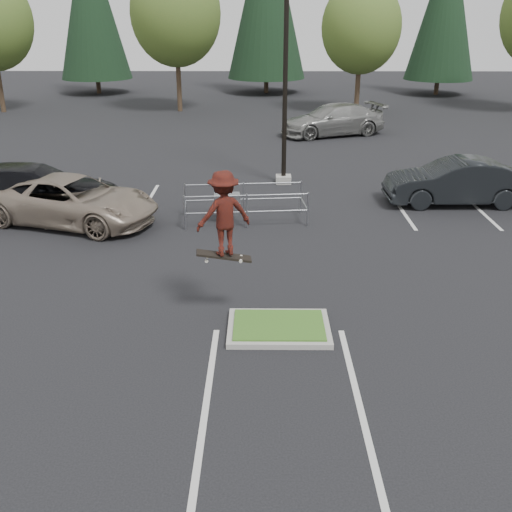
{
  "coord_description": "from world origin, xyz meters",
  "views": [
    {
      "loc": [
        -0.39,
        -11.37,
        6.42
      ],
      "look_at": [
        -0.51,
        1.5,
        1.13
      ],
      "focal_mm": 42.0,
      "sensor_mm": 36.0,
      "label": 1
    }
  ],
  "objects_px": {
    "decid_c": "(361,30)",
    "car_far_silver": "(334,120)",
    "car_l_black": "(32,191)",
    "car_r_charc": "(456,182)",
    "skateboarder": "(223,214)",
    "conif_a": "(90,1)",
    "car_l_tan": "(72,200)",
    "conif_c": "(446,5)",
    "decid_b": "(176,17)",
    "light_pole": "(286,64)",
    "cart_corral": "(231,201)"
  },
  "relations": [
    {
      "from": "decid_b",
      "to": "car_r_charc",
      "type": "relative_size",
      "value": 1.97
    },
    {
      "from": "conif_a",
      "to": "car_r_charc",
      "type": "height_order",
      "value": "conif_a"
    },
    {
      "from": "decid_c",
      "to": "car_far_silver",
      "type": "xyz_separation_m",
      "value": [
        -2.37,
        -7.83,
        -4.41
      ]
    },
    {
      "from": "car_far_silver",
      "to": "decid_c",
      "type": "bearing_deg",
      "value": 142.48
    },
    {
      "from": "decid_c",
      "to": "car_l_black",
      "type": "xyz_separation_m",
      "value": [
        -13.99,
        -22.07,
        -4.39
      ]
    },
    {
      "from": "conif_a",
      "to": "car_l_black",
      "type": "height_order",
      "value": "conif_a"
    },
    {
      "from": "decid_c",
      "to": "skateboarder",
      "type": "xyz_separation_m",
      "value": [
        -7.19,
        -29.15,
        -2.83
      ]
    },
    {
      "from": "light_pole",
      "to": "car_r_charc",
      "type": "bearing_deg",
      "value": -24.63
    },
    {
      "from": "conif_a",
      "to": "skateboarder",
      "type": "bearing_deg",
      "value": -71.97
    },
    {
      "from": "light_pole",
      "to": "decid_c",
      "type": "distance_m",
      "value": 18.67
    },
    {
      "from": "cart_corral",
      "to": "car_r_charc",
      "type": "bearing_deg",
      "value": 8.53
    },
    {
      "from": "decid_c",
      "to": "car_l_black",
      "type": "distance_m",
      "value": 26.5
    },
    {
      "from": "conif_a",
      "to": "conif_c",
      "type": "relative_size",
      "value": 1.04
    },
    {
      "from": "car_far_silver",
      "to": "decid_b",
      "type": "bearing_deg",
      "value": -152.22
    },
    {
      "from": "skateboarder",
      "to": "car_l_black",
      "type": "distance_m",
      "value": 9.94
    },
    {
      "from": "decid_c",
      "to": "skateboarder",
      "type": "height_order",
      "value": "decid_c"
    },
    {
      "from": "car_far_silver",
      "to": "conif_a",
      "type": "bearing_deg",
      "value": -156.29
    },
    {
      "from": "skateboarder",
      "to": "decid_b",
      "type": "bearing_deg",
      "value": -104.23
    },
    {
      "from": "car_far_silver",
      "to": "car_r_charc",
      "type": "bearing_deg",
      "value": -7.95
    },
    {
      "from": "conif_c",
      "to": "skateboarder",
      "type": "relative_size",
      "value": 6.17
    },
    {
      "from": "conif_c",
      "to": "car_l_black",
      "type": "bearing_deg",
      "value": -124.73
    },
    {
      "from": "conif_a",
      "to": "cart_corral",
      "type": "height_order",
      "value": "conif_a"
    },
    {
      "from": "conif_c",
      "to": "car_l_black",
      "type": "height_order",
      "value": "conif_c"
    },
    {
      "from": "light_pole",
      "to": "decid_b",
      "type": "height_order",
      "value": "light_pole"
    },
    {
      "from": "car_l_black",
      "to": "car_r_charc",
      "type": "height_order",
      "value": "car_l_black"
    },
    {
      "from": "light_pole",
      "to": "car_l_black",
      "type": "xyz_separation_m",
      "value": [
        -8.5,
        -4.24,
        -3.69
      ]
    },
    {
      "from": "car_l_black",
      "to": "decid_c",
      "type": "bearing_deg",
      "value": -36.07
    },
    {
      "from": "cart_corral",
      "to": "car_r_charc",
      "type": "relative_size",
      "value": 0.83
    },
    {
      "from": "cart_corral",
      "to": "car_l_tan",
      "type": "xyz_separation_m",
      "value": [
        -5.14,
        -0.18,
        0.06
      ]
    },
    {
      "from": "conif_a",
      "to": "car_l_black",
      "type": "bearing_deg",
      "value": -79.46
    },
    {
      "from": "decid_b",
      "to": "car_l_tan",
      "type": "distance_m",
      "value": 24.06
    },
    {
      "from": "light_pole",
      "to": "decid_b",
      "type": "bearing_deg",
      "value": 109.35
    },
    {
      "from": "conif_a",
      "to": "car_l_tan",
      "type": "xyz_separation_m",
      "value": [
        7.5,
        -32.94,
        -6.33
      ]
    },
    {
      "from": "decid_b",
      "to": "decid_c",
      "type": "xyz_separation_m",
      "value": [
        12.0,
        -0.7,
        -0.79
      ]
    },
    {
      "from": "car_l_black",
      "to": "cart_corral",
      "type": "bearing_deg",
      "value": -98.19
    },
    {
      "from": "light_pole",
      "to": "car_far_silver",
      "type": "xyz_separation_m",
      "value": [
        3.12,
        10.0,
        -3.72
      ]
    },
    {
      "from": "decid_c",
      "to": "conif_c",
      "type": "relative_size",
      "value": 0.67
    },
    {
      "from": "light_pole",
      "to": "car_far_silver",
      "type": "relative_size",
      "value": 1.74
    },
    {
      "from": "light_pole",
      "to": "conif_c",
      "type": "height_order",
      "value": "conif_c"
    },
    {
      "from": "skateboarder",
      "to": "car_far_silver",
      "type": "relative_size",
      "value": 0.35
    },
    {
      "from": "skateboarder",
      "to": "car_r_charc",
      "type": "height_order",
      "value": "skateboarder"
    },
    {
      "from": "light_pole",
      "to": "cart_corral",
      "type": "bearing_deg",
      "value": -111.35
    },
    {
      "from": "light_pole",
      "to": "conif_c",
      "type": "bearing_deg",
      "value": 63.85
    },
    {
      "from": "conif_a",
      "to": "car_r_charc",
      "type": "bearing_deg",
      "value": -56.31
    },
    {
      "from": "conif_a",
      "to": "decid_b",
      "type": "bearing_deg",
      "value": -49.83
    },
    {
      "from": "decid_b",
      "to": "decid_c",
      "type": "relative_size",
      "value": 1.15
    },
    {
      "from": "conif_a",
      "to": "car_l_tan",
      "type": "relative_size",
      "value": 2.35
    },
    {
      "from": "cart_corral",
      "to": "car_l_black",
      "type": "height_order",
      "value": "car_l_black"
    },
    {
      "from": "light_pole",
      "to": "car_l_black",
      "type": "distance_m",
      "value": 10.19
    },
    {
      "from": "decid_c",
      "to": "skateboarder",
      "type": "distance_m",
      "value": 30.16
    }
  ]
}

